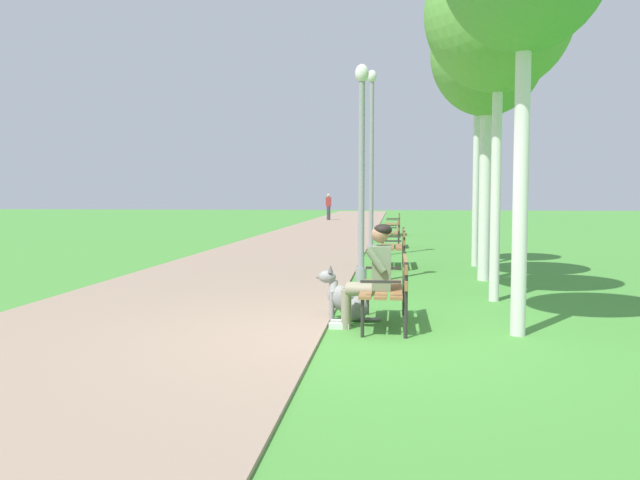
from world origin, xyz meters
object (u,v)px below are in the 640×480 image
object	(u,v)px
birch_tree_second	(499,13)
birch_tree_fourth	(478,64)
person_seated_on_near_bench	(372,272)
park_bench_near	(390,284)
dog_grey	(346,301)
pedestrian_distant	(329,207)
park_bench_furthest	(395,222)
park_bench_far	(393,231)
birch_tree_third	(487,55)
park_bench_mid	(395,244)
lamp_post_mid	(372,161)
lamp_post_near	(361,172)

from	to	relation	value
birch_tree_second	birch_tree_fourth	distance (m)	4.85
person_seated_on_near_bench	birch_tree_fourth	bearing A→B (deg)	73.80
park_bench_near	birch_tree_fourth	distance (m)	8.12
person_seated_on_near_bench	birch_tree_second	size ratio (longest dim) A/B	0.23
dog_grey	pedestrian_distant	bearing A→B (deg)	96.23
birch_tree_fourth	pedestrian_distant	size ratio (longest dim) A/B	3.37
birch_tree_fourth	park_bench_furthest	bearing A→B (deg)	99.16
park_bench_far	birch_tree_third	bearing A→B (deg)	-77.03
park_bench_near	person_seated_on_near_bench	distance (m)	0.31
birch_tree_fourth	dog_grey	bearing A→B (deg)	-109.84
park_bench_mid	lamp_post_mid	xyz separation A→B (m)	(-0.61, 2.34, 1.93)
park_bench_furthest	lamp_post_mid	world-z (taller)	lamp_post_mid
park_bench_furthest	birch_tree_third	distance (m)	14.08
dog_grey	lamp_post_mid	distance (m)	8.77
person_seated_on_near_bench	lamp_post_mid	world-z (taller)	lamp_post_mid
dog_grey	birch_tree_fourth	bearing A→B (deg)	70.16
park_bench_near	park_bench_mid	size ratio (longest dim) A/B	1.00
person_seated_on_near_bench	birch_tree_fourth	xyz separation A→B (m)	(2.04, 7.02, 3.77)
park_bench_near	park_bench_far	size ratio (longest dim) A/B	1.00
person_seated_on_near_bench	lamp_post_mid	bearing A→B (deg)	92.18
birch_tree_fourth	pedestrian_distant	xyz separation A→B (m)	(-5.84, 24.98, -3.61)
birch_tree_second	birch_tree_fourth	xyz separation A→B (m)	(0.29, 4.83, 0.21)
person_seated_on_near_bench	park_bench_furthest	bearing A→B (deg)	89.18
lamp_post_near	birch_tree_fourth	size ratio (longest dim) A/B	0.69
park_bench_near	park_bench_furthest	world-z (taller)	same
pedestrian_distant	birch_tree_second	bearing A→B (deg)	-79.47
birch_tree_third	park_bench_furthest	bearing A→B (deg)	96.96
park_bench_far	lamp_post_near	distance (m)	8.38
lamp_post_near	birch_tree_fourth	world-z (taller)	birch_tree_fourth
park_bench_furthest	person_seated_on_near_bench	xyz separation A→B (m)	(-0.26, -18.07, 0.17)
birch_tree_second	birch_tree_fourth	world-z (taller)	birch_tree_fourth
person_seated_on_near_bench	birch_tree_third	bearing A→B (deg)	67.32
park_bench_far	person_seated_on_near_bench	bearing A→B (deg)	-90.95
dog_grey	birch_tree_third	xyz separation A→B (m)	(2.26, 4.16, 3.88)
pedestrian_distant	person_seated_on_near_bench	bearing A→B (deg)	-83.24
park_bench_near	lamp_post_near	xyz separation A→B (m)	(-0.54, 3.59, 1.49)
park_bench_near	birch_tree_fourth	size ratio (longest dim) A/B	0.27
birch_tree_third	birch_tree_fourth	xyz separation A→B (m)	(0.13, 2.46, 0.31)
park_bench_mid	park_bench_far	distance (m)	5.43
person_seated_on_near_bench	lamp_post_near	bearing A→B (deg)	95.01
park_bench_mid	person_seated_on_near_bench	size ratio (longest dim) A/B	1.20
birch_tree_third	lamp_post_mid	bearing A→B (deg)	117.40
park_bench_far	birch_tree_third	xyz separation A→B (m)	(1.71, -7.42, 3.63)
dog_grey	birch_tree_fourth	size ratio (longest dim) A/B	0.15
person_seated_on_near_bench	birch_tree_second	distance (m)	4.53
birch_tree_second	park_bench_furthest	bearing A→B (deg)	95.36
pedestrian_distant	birch_tree_third	bearing A→B (deg)	-78.26
birch_tree_third	pedestrian_distant	distance (m)	28.22
birch_tree_second	park_bench_near	bearing A→B (deg)	-127.30
person_seated_on_near_bench	pedestrian_distant	distance (m)	32.23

